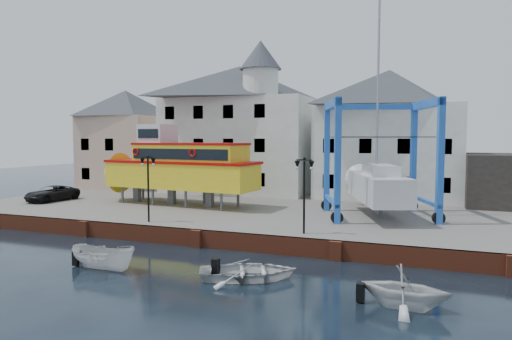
% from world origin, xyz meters
% --- Properties ---
extents(ground, '(140.00, 140.00, 0.00)m').
position_xyz_m(ground, '(0.00, 0.00, 0.00)').
color(ground, black).
rests_on(ground, ground).
extents(hardstanding, '(44.00, 22.00, 1.00)m').
position_xyz_m(hardstanding, '(0.00, 11.00, 0.50)').
color(hardstanding, slate).
rests_on(hardstanding, ground).
extents(quay_wall, '(44.00, 0.47, 1.00)m').
position_xyz_m(quay_wall, '(-0.00, 0.10, 0.50)').
color(quay_wall, brown).
rests_on(quay_wall, ground).
extents(building_pink, '(8.00, 7.00, 10.30)m').
position_xyz_m(building_pink, '(-18.00, 18.00, 6.15)').
color(building_pink, tan).
rests_on(building_pink, hardstanding).
extents(building_white_main, '(14.00, 8.30, 14.00)m').
position_xyz_m(building_white_main, '(-4.87, 18.39, 7.34)').
color(building_white_main, silver).
rests_on(building_white_main, hardstanding).
extents(building_white_right, '(12.00, 8.00, 11.20)m').
position_xyz_m(building_white_right, '(9.00, 19.00, 6.60)').
color(building_white_right, silver).
rests_on(building_white_right, hardstanding).
extents(lamp_post_left, '(1.12, 0.32, 4.20)m').
position_xyz_m(lamp_post_left, '(-4.00, 1.20, 4.17)').
color(lamp_post_left, black).
rests_on(lamp_post_left, hardstanding).
extents(lamp_post_right, '(1.12, 0.32, 4.20)m').
position_xyz_m(lamp_post_right, '(6.00, 1.20, 4.17)').
color(lamp_post_right, black).
rests_on(lamp_post_right, hardstanding).
extents(tour_boat, '(14.83, 4.96, 6.33)m').
position_xyz_m(tour_boat, '(-6.68, 8.47, 3.99)').
color(tour_boat, '#59595E').
rests_on(tour_boat, hardstanding).
extents(travel_lift, '(8.31, 10.11, 14.86)m').
position_xyz_m(travel_lift, '(8.95, 8.96, 3.47)').
color(travel_lift, blue).
rests_on(travel_lift, hardstanding).
extents(van, '(2.51, 4.71, 1.26)m').
position_xyz_m(van, '(-17.03, 6.48, 1.63)').
color(van, black).
rests_on(van, hardstanding).
extents(motorboat_a, '(3.55, 1.39, 1.36)m').
position_xyz_m(motorboat_a, '(-2.02, -5.52, 0.00)').
color(motorboat_a, silver).
rests_on(motorboat_a, ground).
extents(motorboat_b, '(5.19, 4.57, 0.89)m').
position_xyz_m(motorboat_b, '(4.94, -4.42, 0.00)').
color(motorboat_b, silver).
rests_on(motorboat_b, ground).
extents(motorboat_c, '(3.49, 3.10, 1.70)m').
position_xyz_m(motorboat_c, '(11.61, -5.62, 0.00)').
color(motorboat_c, silver).
rests_on(motorboat_c, ground).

